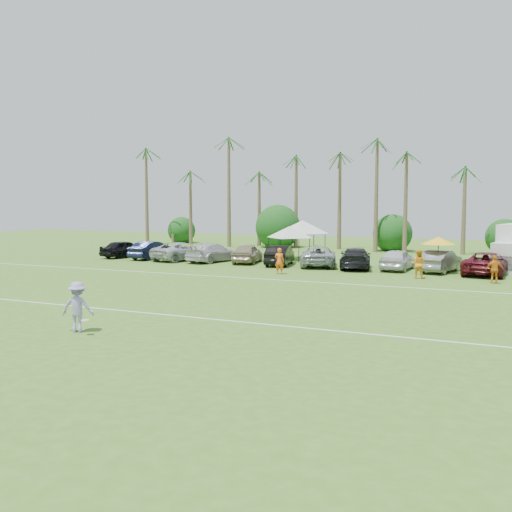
% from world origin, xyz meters
% --- Properties ---
extents(ground, '(120.00, 120.00, 0.00)m').
position_xyz_m(ground, '(0.00, 0.00, 0.00)').
color(ground, '#3F6A20').
rests_on(ground, ground).
extents(field_lines, '(80.00, 12.10, 0.01)m').
position_xyz_m(field_lines, '(0.00, 8.00, 0.01)').
color(field_lines, white).
rests_on(field_lines, ground).
extents(palm_tree_0, '(2.40, 2.40, 8.90)m').
position_xyz_m(palm_tree_0, '(-22.00, 38.00, 7.48)').
color(palm_tree_0, brown).
rests_on(palm_tree_0, ground).
extents(palm_tree_1, '(2.40, 2.40, 9.90)m').
position_xyz_m(palm_tree_1, '(-17.00, 38.00, 8.35)').
color(palm_tree_1, brown).
rests_on(palm_tree_1, ground).
extents(palm_tree_2, '(2.40, 2.40, 10.90)m').
position_xyz_m(palm_tree_2, '(-12.00, 38.00, 9.21)').
color(palm_tree_2, brown).
rests_on(palm_tree_2, ground).
extents(palm_tree_3, '(2.40, 2.40, 11.90)m').
position_xyz_m(palm_tree_3, '(-8.00, 38.00, 10.06)').
color(palm_tree_3, brown).
rests_on(palm_tree_3, ground).
extents(palm_tree_4, '(2.40, 2.40, 8.90)m').
position_xyz_m(palm_tree_4, '(-4.00, 38.00, 7.48)').
color(palm_tree_4, brown).
rests_on(palm_tree_4, ground).
extents(palm_tree_5, '(2.40, 2.40, 9.90)m').
position_xyz_m(palm_tree_5, '(0.00, 38.00, 8.35)').
color(palm_tree_5, brown).
rests_on(palm_tree_5, ground).
extents(palm_tree_6, '(2.40, 2.40, 10.90)m').
position_xyz_m(palm_tree_6, '(4.00, 38.00, 9.21)').
color(palm_tree_6, brown).
rests_on(palm_tree_6, ground).
extents(palm_tree_7, '(2.40, 2.40, 11.90)m').
position_xyz_m(palm_tree_7, '(8.00, 38.00, 10.06)').
color(palm_tree_7, brown).
rests_on(palm_tree_7, ground).
extents(palm_tree_8, '(2.40, 2.40, 8.90)m').
position_xyz_m(palm_tree_8, '(13.00, 38.00, 7.48)').
color(palm_tree_8, brown).
rests_on(palm_tree_8, ground).
extents(bush_tree_0, '(4.00, 4.00, 4.00)m').
position_xyz_m(bush_tree_0, '(-19.00, 39.00, 1.80)').
color(bush_tree_0, brown).
rests_on(bush_tree_0, ground).
extents(bush_tree_1, '(4.00, 4.00, 4.00)m').
position_xyz_m(bush_tree_1, '(-6.00, 39.00, 1.80)').
color(bush_tree_1, brown).
rests_on(bush_tree_1, ground).
extents(bush_tree_2, '(4.00, 4.00, 4.00)m').
position_xyz_m(bush_tree_2, '(6.00, 39.00, 1.80)').
color(bush_tree_2, brown).
rests_on(bush_tree_2, ground).
extents(bush_tree_3, '(4.00, 4.00, 4.00)m').
position_xyz_m(bush_tree_3, '(16.00, 39.00, 1.80)').
color(bush_tree_3, brown).
rests_on(bush_tree_3, ground).
extents(sideline_player_a, '(0.68, 0.49, 1.73)m').
position_xyz_m(sideline_player_a, '(2.90, 16.68, 0.86)').
color(sideline_player_a, orange).
rests_on(sideline_player_a, ground).
extents(sideline_player_b, '(0.93, 0.75, 1.80)m').
position_xyz_m(sideline_player_b, '(11.49, 18.28, 0.90)').
color(sideline_player_b, '#FEA01C').
rests_on(sideline_player_b, ground).
extents(sideline_player_c, '(1.03, 0.58, 1.65)m').
position_xyz_m(sideline_player_c, '(15.87, 17.70, 0.83)').
color(sideline_player_c, orange).
rests_on(sideline_player_c, ground).
extents(canopy_tent_left, '(4.63, 4.63, 3.75)m').
position_xyz_m(canopy_tent_left, '(0.63, 27.41, 3.21)').
color(canopy_tent_left, black).
rests_on(canopy_tent_left, ground).
extents(canopy_tent_right, '(3.99, 3.99, 3.24)m').
position_xyz_m(canopy_tent_right, '(0.17, 25.58, 2.77)').
color(canopy_tent_right, black).
rests_on(canopy_tent_right, ground).
extents(market_umbrella, '(2.18, 2.18, 2.42)m').
position_xyz_m(market_umbrella, '(12.28, 21.43, 2.17)').
color(market_umbrella, black).
rests_on(market_umbrella, ground).
extents(frisbee_player, '(1.40, 1.00, 1.82)m').
position_xyz_m(frisbee_player, '(2.66, -1.96, 0.91)').
color(frisbee_player, '#998ECA').
rests_on(frisbee_player, ground).
extents(parked_car_0, '(2.79, 4.66, 1.49)m').
position_xyz_m(parked_car_0, '(-13.58, 21.99, 0.74)').
color(parked_car_0, black).
rests_on(parked_car_0, ground).
extents(parked_car_1, '(1.91, 4.62, 1.49)m').
position_xyz_m(parked_car_1, '(-10.70, 21.90, 0.74)').
color(parked_car_1, '#121634').
rests_on(parked_car_1, ground).
extents(parked_car_2, '(3.63, 5.77, 1.49)m').
position_xyz_m(parked_car_2, '(-7.81, 21.91, 0.74)').
color(parked_car_2, '#B9BCC1').
rests_on(parked_car_2, ground).
extents(parked_car_3, '(3.00, 5.42, 1.49)m').
position_xyz_m(parked_car_3, '(-4.93, 21.90, 0.74)').
color(parked_car_3, silver).
rests_on(parked_car_3, ground).
extents(parked_car_4, '(2.57, 4.62, 1.49)m').
position_xyz_m(parked_car_4, '(-2.05, 22.23, 0.74)').
color(parked_car_4, gray).
rests_on(parked_car_4, ground).
extents(parked_car_5, '(2.47, 4.74, 1.49)m').
position_xyz_m(parked_car_5, '(0.84, 21.81, 0.74)').
color(parked_car_5, black).
rests_on(parked_car_5, ground).
extents(parked_car_6, '(3.93, 5.84, 1.49)m').
position_xyz_m(parked_car_6, '(3.72, 22.29, 0.74)').
color(parked_car_6, '#9A9FA6').
rests_on(parked_car_6, ground).
extents(parked_car_7, '(3.18, 5.46, 1.49)m').
position_xyz_m(parked_car_7, '(6.60, 21.87, 0.74)').
color(parked_car_7, black).
rests_on(parked_car_7, ground).
extents(parked_car_8, '(1.97, 4.45, 1.49)m').
position_xyz_m(parked_car_8, '(9.49, 22.23, 0.74)').
color(parked_car_8, silver).
rests_on(parked_car_8, ground).
extents(parked_car_9, '(2.53, 4.75, 1.49)m').
position_xyz_m(parked_car_9, '(12.37, 22.20, 0.74)').
color(parked_car_9, slate).
rests_on(parked_car_9, ground).
extents(parked_car_10, '(2.98, 5.57, 1.49)m').
position_xyz_m(parked_car_10, '(15.25, 21.88, 0.74)').
color(parked_car_10, '#57101B').
rests_on(parked_car_10, ground).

